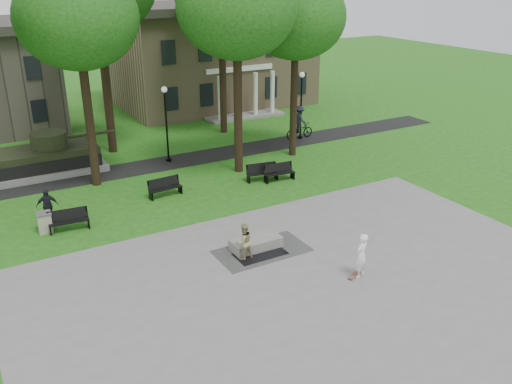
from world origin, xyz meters
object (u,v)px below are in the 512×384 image
park_bench_0 (68,220)px  trash_bin (45,222)px  concrete_block (256,243)px  cyclist (300,125)px  skateboarder (361,256)px  friend_watching (244,241)px

park_bench_0 → trash_bin: park_bench_0 is taller
concrete_block → cyclist: cyclist is taller
skateboarder → concrete_block: bearing=-81.8°
skateboarder → park_bench_0: bearing=-69.8°
concrete_block → friend_watching: bearing=-148.0°
friend_watching → park_bench_0: friend_watching is taller
friend_watching → cyclist: (11.80, 13.43, 0.15)m
cyclist → friend_watching: bearing=137.5°
skateboarder → cyclist: cyclist is taller
cyclist → park_bench_0: size_ratio=1.30×
friend_watching → cyclist: cyclist is taller
concrete_block → trash_bin: 9.84m
concrete_block → trash_bin: bearing=140.9°
skateboarder → trash_bin: 14.35m
skateboarder → park_bench_0: skateboarder is taller
cyclist → park_bench_0: (-17.55, -7.00, -0.45)m
skateboarder → friend_watching: size_ratio=1.16×
park_bench_0 → trash_bin: size_ratio=1.91×
friend_watching → park_bench_0: size_ratio=0.87×
friend_watching → cyclist: 17.88m
friend_watching → cyclist: bearing=-134.9°
concrete_block → park_bench_0: park_bench_0 is taller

